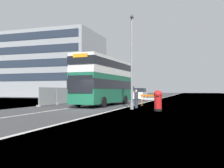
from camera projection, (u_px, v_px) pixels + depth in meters
ground at (95, 111)px, 20.06m from camera, size 140.00×280.00×0.10m
double_decker_bus at (104, 81)px, 26.84m from camera, size 3.35×10.92×4.92m
lamppost_foreground at (132, 65)px, 21.16m from camera, size 0.29×0.70×7.90m
red_pillar_postbox at (158, 100)px, 19.41m from camera, size 0.64×0.64×1.60m
roadworks_barrier at (150, 99)px, 25.34m from camera, size 1.95×0.70×1.16m
construction_site_fence at (71, 96)px, 31.23m from camera, size 0.44×13.80×1.94m
car_oncoming_near at (140, 94)px, 42.38m from camera, size 1.96×4.20×1.94m
car_receding_mid at (128, 93)px, 49.57m from camera, size 2.03×4.59×2.35m
bare_tree_far_verge_near at (94, 87)px, 57.98m from camera, size 3.64×2.97×4.49m
pedestrian_at_kerb at (136, 99)px, 22.71m from camera, size 0.34×0.34×1.64m
backdrop_office_block at (52, 66)px, 67.07m from camera, size 24.76×16.54×16.19m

